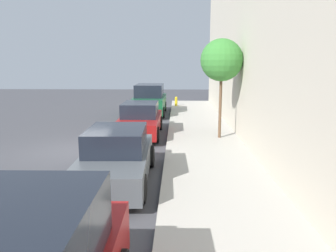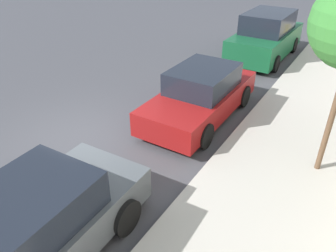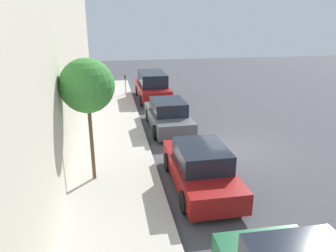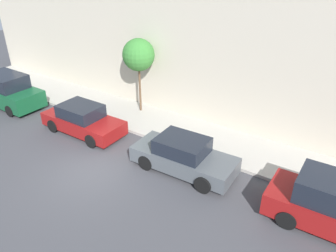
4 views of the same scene
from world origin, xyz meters
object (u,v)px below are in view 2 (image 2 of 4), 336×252
at_px(parked_sedan_second, 29,234).
at_px(parked_suv_fourth, 266,37).
at_px(parked_sedan_third, 201,95).
at_px(fire_hydrant, 320,35).

distance_m(parked_sedan_second, parked_suv_fourth, 12.49).
distance_m(parked_sedan_third, fire_hydrant, 9.88).
bearing_deg(parked_suv_fourth, fire_hydrant, 62.59).
height_order(parked_suv_fourth, fire_hydrant, parked_suv_fourth).
height_order(parked_sedan_second, parked_suv_fourth, parked_suv_fourth).
bearing_deg(parked_sedan_second, fire_hydrant, 84.09).
xyz_separation_m(parked_sedan_second, parked_suv_fourth, (-0.09, 12.49, 0.21)).
distance_m(parked_sedan_third, parked_suv_fourth, 6.40).
bearing_deg(parked_sedan_second, parked_suv_fourth, 90.43).
distance_m(parked_suv_fourth, fire_hydrant, 3.79).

